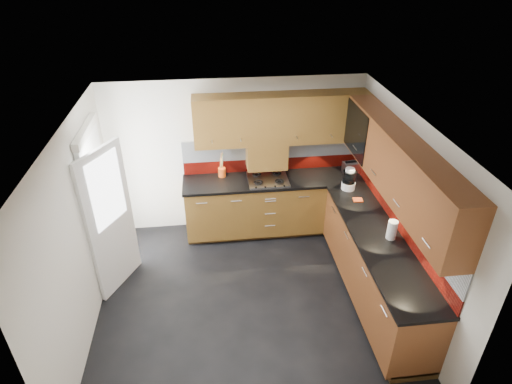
{
  "coord_description": "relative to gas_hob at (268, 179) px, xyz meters",
  "views": [
    {
      "loc": [
        -0.38,
        -4.05,
        4.08
      ],
      "look_at": [
        0.17,
        0.65,
        1.24
      ],
      "focal_mm": 30.0,
      "sensor_mm": 36.0,
      "label": 1
    }
  ],
  "objects": [
    {
      "name": "countertop",
      "position": [
        0.6,
        -0.77,
        -0.04
      ],
      "size": [
        2.72,
        3.22,
        0.04
      ],
      "color": "black",
      "rests_on": "base_cabinets"
    },
    {
      "name": "gas_hob",
      "position": [
        0.0,
        0.0,
        0.0
      ],
      "size": [
        0.6,
        0.53,
        0.05
      ],
      "color": "silver",
      "rests_on": "countertop"
    },
    {
      "name": "toaster",
      "position": [
        1.3,
        0.1,
        0.07
      ],
      "size": [
        0.25,
        0.17,
        0.18
      ],
      "color": "silver",
      "rests_on": "countertop"
    },
    {
      "name": "utensil_pot",
      "position": [
        -0.67,
        0.2,
        0.08
      ],
      "size": [
        0.11,
        0.11,
        0.4
      ],
      "color": "#D95014",
      "rests_on": "countertop"
    },
    {
      "name": "extractor_hood",
      "position": [
        0.0,
        0.17,
        0.32
      ],
      "size": [
        0.6,
        0.33,
        0.4
      ],
      "primitive_type": "cube",
      "color": "brown",
      "rests_on": "room"
    },
    {
      "name": "base_cabinets",
      "position": [
        0.62,
        -0.75,
        -0.52
      ],
      "size": [
        2.7,
        3.2,
        0.95
      ],
      "color": "brown",
      "rests_on": "room"
    },
    {
      "name": "paper_towel",
      "position": [
        1.27,
        -1.59,
        0.11
      ],
      "size": [
        0.15,
        0.15,
        0.24
      ],
      "primitive_type": "cylinder",
      "rotation": [
        0.0,
        0.0,
        0.38
      ],
      "color": "white",
      "rests_on": "countertop"
    },
    {
      "name": "orange_cloth",
      "position": [
        1.15,
        -0.71,
        -0.01
      ],
      "size": [
        0.14,
        0.13,
        0.01
      ],
      "primitive_type": "cube",
      "rotation": [
        0.0,
        0.0,
        -0.12
      ],
      "color": "#F1511A",
      "rests_on": "countertop"
    },
    {
      "name": "food_processor",
      "position": [
        1.11,
        -0.39,
        0.14
      ],
      "size": [
        0.2,
        0.2,
        0.33
      ],
      "color": "white",
      "rests_on": "countertop"
    },
    {
      "name": "room",
      "position": [
        -0.45,
        -1.47,
        0.54
      ],
      "size": [
        4.0,
        3.8,
        2.64
      ],
      "color": "black"
    },
    {
      "name": "upper_cabinets",
      "position": [
        0.78,
        -0.69,
        0.88
      ],
      "size": [
        2.5,
        3.2,
        0.72
      ],
      "color": "brown",
      "rests_on": "room"
    },
    {
      "name": "glass_cabinet",
      "position": [
        1.26,
        -0.4,
        0.91
      ],
      "size": [
        0.32,
        0.8,
        0.66
      ],
      "color": "black",
      "rests_on": "room"
    },
    {
      "name": "back_door",
      "position": [
        -2.23,
        -0.72,
        0.08
      ],
      "size": [
        0.42,
        1.19,
        2.04
      ],
      "color": "white",
      "rests_on": "room"
    },
    {
      "name": "backsplash",
      "position": [
        0.83,
        -0.54,
        0.25
      ],
      "size": [
        2.7,
        3.2,
        0.54
      ],
      "color": "maroon",
      "rests_on": "countertop"
    }
  ]
}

